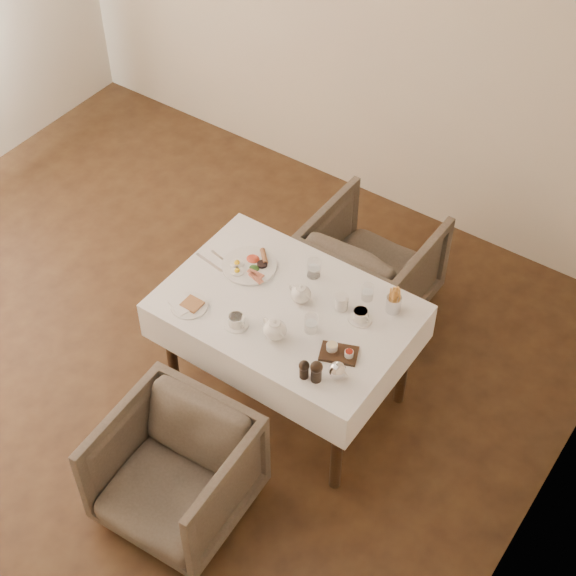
# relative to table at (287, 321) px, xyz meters

# --- Properties ---
(table) EXTENTS (1.28, 0.88, 0.75)m
(table) POSITION_rel_table_xyz_m (0.00, 0.00, 0.00)
(table) COLOR black
(table) RESTS_ON ground
(armchair_near) EXTENTS (0.71, 0.73, 0.63)m
(armchair_near) POSITION_rel_table_xyz_m (-0.05, -0.90, -0.32)
(armchair_near) COLOR #483E35
(armchair_near) RESTS_ON ground
(armchair_far) EXTENTS (0.71, 0.73, 0.66)m
(armchair_far) POSITION_rel_table_xyz_m (-0.00, 0.89, -0.31)
(armchair_far) COLOR #483E35
(armchair_far) RESTS_ON ground
(breakfast_plate) EXTENTS (0.30, 0.30, 0.04)m
(breakfast_plate) POSITION_rel_table_xyz_m (-0.33, 0.12, 0.13)
(breakfast_plate) COLOR white
(breakfast_plate) RESTS_ON table
(side_plate) EXTENTS (0.20, 0.19, 0.02)m
(side_plate) POSITION_rel_table_xyz_m (-0.42, -0.30, 0.13)
(side_plate) COLOR white
(side_plate) RESTS_ON table
(teapot_centre) EXTENTS (0.16, 0.13, 0.12)m
(teapot_centre) POSITION_rel_table_xyz_m (0.04, 0.07, 0.17)
(teapot_centre) COLOR white
(teapot_centre) RESTS_ON table
(teapot_front) EXTENTS (0.19, 0.16, 0.13)m
(teapot_front) POSITION_rel_table_xyz_m (0.07, -0.21, 0.18)
(teapot_front) COLOR white
(teapot_front) RESTS_ON table
(creamer) EXTENTS (0.07, 0.07, 0.08)m
(creamer) POSITION_rel_table_xyz_m (0.24, 0.15, 0.16)
(creamer) COLOR white
(creamer) RESTS_ON table
(teacup_near) EXTENTS (0.13, 0.13, 0.06)m
(teacup_near) POSITION_rel_table_xyz_m (-0.14, -0.25, 0.15)
(teacup_near) COLOR white
(teacup_near) RESTS_ON table
(teacup_far) EXTENTS (0.13, 0.13, 0.06)m
(teacup_far) POSITION_rel_table_xyz_m (0.36, 0.13, 0.14)
(teacup_far) COLOR white
(teacup_far) RESTS_ON table
(glass_left) EXTENTS (0.08, 0.08, 0.10)m
(glass_left) POSITION_rel_table_xyz_m (-0.01, 0.26, 0.17)
(glass_left) COLOR silver
(glass_left) RESTS_ON table
(glass_mid) EXTENTS (0.08, 0.08, 0.10)m
(glass_mid) POSITION_rel_table_xyz_m (0.19, -0.07, 0.17)
(glass_mid) COLOR silver
(glass_mid) RESTS_ON table
(glass_right) EXTENTS (0.07, 0.07, 0.09)m
(glass_right) POSITION_rel_table_xyz_m (0.31, 0.28, 0.16)
(glass_right) COLOR silver
(glass_right) RESTS_ON table
(condiment_board) EXTENTS (0.22, 0.18, 0.05)m
(condiment_board) POSITION_rel_table_xyz_m (0.39, -0.12, 0.13)
(condiment_board) COLOR black
(condiment_board) RESTS_ON table
(pepper_mill_left) EXTENTS (0.06, 0.06, 0.11)m
(pepper_mill_left) POSITION_rel_table_xyz_m (0.33, -0.33, 0.17)
(pepper_mill_left) COLOR black
(pepper_mill_left) RESTS_ON table
(pepper_mill_right) EXTENTS (0.07, 0.07, 0.13)m
(pepper_mill_right) POSITION_rel_table_xyz_m (0.39, -0.32, 0.18)
(pepper_mill_right) COLOR black
(pepper_mill_right) RESTS_ON table
(silver_pot) EXTENTS (0.11, 0.09, 0.11)m
(silver_pot) POSITION_rel_table_xyz_m (0.46, -0.25, 0.17)
(silver_pot) COLOR white
(silver_pot) RESTS_ON table
(fries_cup) EXTENTS (0.08, 0.08, 0.17)m
(fries_cup) POSITION_rel_table_xyz_m (0.46, 0.28, 0.19)
(fries_cup) COLOR silver
(fries_cup) RESTS_ON table
(cutlery_fork) EXTENTS (0.18, 0.05, 0.00)m
(cutlery_fork) POSITION_rel_table_xyz_m (-0.49, 0.08, 0.12)
(cutlery_fork) COLOR silver
(cutlery_fork) RESTS_ON table
(cutlery_knife) EXTENTS (0.20, 0.05, 0.00)m
(cutlery_knife) POSITION_rel_table_xyz_m (-0.53, 0.02, 0.12)
(cutlery_knife) COLOR silver
(cutlery_knife) RESTS_ON table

